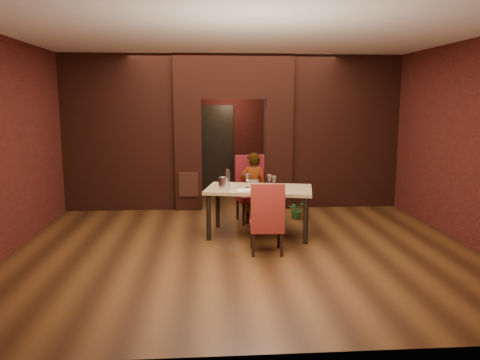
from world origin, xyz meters
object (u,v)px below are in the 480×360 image
(dining_table, at_px, (259,212))
(wine_glass_c, at_px, (274,182))
(person_seated, at_px, (253,188))
(wine_bucket, at_px, (223,183))
(chair_near, at_px, (267,217))
(water_bottle, at_px, (228,178))
(wine_glass_a, at_px, (248,181))
(potted_plant, at_px, (297,209))
(chair_far, at_px, (253,189))
(wine_glass_b, at_px, (269,181))

(dining_table, distance_m, wine_glass_c, 0.57)
(person_seated, xyz_separation_m, wine_bucket, (-0.58, -0.85, 0.25))
(chair_near, xyz_separation_m, water_bottle, (-0.53, 1.02, 0.43))
(person_seated, bearing_deg, wine_bucket, 62.14)
(wine_glass_a, relative_size, potted_plant, 0.63)
(dining_table, xyz_separation_m, water_bottle, (-0.52, 0.09, 0.56))
(dining_table, height_order, wine_glass_c, wine_glass_c)
(potted_plant, bearing_deg, person_seated, -162.36)
(chair_far, relative_size, wine_glass_a, 5.33)
(chair_far, distance_m, chair_near, 1.84)
(water_bottle, relative_size, potted_plant, 0.84)
(dining_table, xyz_separation_m, person_seated, (-0.02, 0.79, 0.26))
(person_seated, xyz_separation_m, wine_glass_c, (0.26, -0.85, 0.26))
(wine_bucket, relative_size, water_bottle, 0.63)
(wine_glass_c, xyz_separation_m, water_bottle, (-0.76, 0.15, 0.05))
(wine_bucket, bearing_deg, wine_glass_b, 8.04)
(wine_glass_b, relative_size, wine_glass_c, 1.03)
(wine_glass_a, bearing_deg, wine_bucket, -168.16)
(person_seated, distance_m, wine_glass_c, 0.93)
(water_bottle, distance_m, potted_plant, 1.87)
(wine_glass_a, bearing_deg, dining_table, -9.87)
(dining_table, distance_m, wine_bucket, 0.79)
(wine_glass_b, bearing_deg, water_bottle, 177.10)
(dining_table, distance_m, wine_glass_a, 0.56)
(dining_table, xyz_separation_m, chair_near, (0.01, -0.93, 0.13))
(chair_far, distance_m, wine_glass_a, 0.95)
(dining_table, height_order, wine_glass_a, wine_glass_a)
(chair_near, distance_m, wine_glass_a, 1.06)
(person_seated, distance_m, wine_bucket, 1.06)
(wine_bucket, bearing_deg, chair_far, 58.65)
(potted_plant, bearing_deg, chair_near, -113.05)
(chair_near, height_order, potted_plant, chair_near)
(chair_far, height_order, chair_near, chair_far)
(wine_glass_a, relative_size, wine_glass_c, 1.13)
(wine_glass_b, bearing_deg, chair_near, -99.74)
(wine_glass_c, bearing_deg, wine_bucket, 179.52)
(person_seated, relative_size, wine_glass_c, 6.45)
(wine_glass_a, distance_m, water_bottle, 0.33)
(wine_glass_c, height_order, water_bottle, water_bottle)
(wine_bucket, height_order, potted_plant, wine_bucket)
(dining_table, bearing_deg, wine_bucket, -163.15)
(chair_near, height_order, water_bottle, water_bottle)
(wine_glass_b, bearing_deg, potted_plant, 56.09)
(wine_glass_a, xyz_separation_m, water_bottle, (-0.33, 0.06, 0.04))
(wine_glass_a, xyz_separation_m, potted_plant, (1.05, 1.04, -0.75))
(wine_glass_a, bearing_deg, water_bottle, 169.68)
(wine_glass_c, bearing_deg, person_seated, 106.75)
(person_seated, xyz_separation_m, water_bottle, (-0.50, -0.70, 0.31))
(chair_far, height_order, water_bottle, chair_far)
(dining_table, distance_m, wine_glass_b, 0.55)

